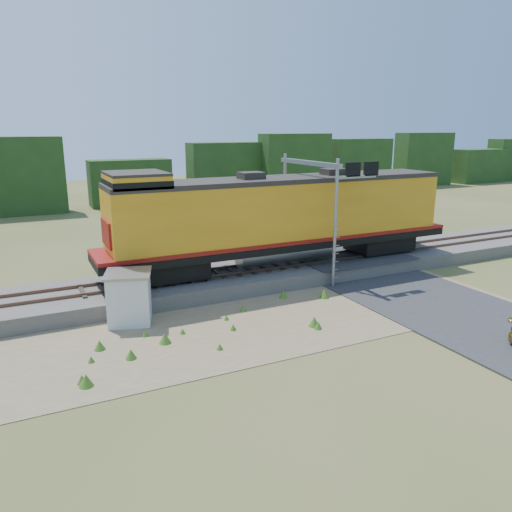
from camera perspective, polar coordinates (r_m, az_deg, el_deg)
ground at (r=23.63m, az=5.27°, el=-7.04°), size 140.00×140.00×0.00m
ballast at (r=28.49m, az=-0.98°, el=-2.33°), size 70.00×5.00×0.80m
rails at (r=28.36m, az=-0.98°, el=-1.40°), size 70.00×1.54×0.16m
dirt_shoulder at (r=23.12m, az=0.35°, el=-7.43°), size 26.00×8.00×0.03m
road at (r=28.21m, az=16.76°, el=-3.80°), size 7.00×66.00×0.86m
tree_line_north at (r=58.13m, az=-14.68°, el=8.56°), size 130.00×3.00×6.50m
weed_clumps at (r=22.21m, az=-2.69°, el=-8.44°), size 15.00×6.20×0.56m
locomotive at (r=28.65m, az=2.79°, el=4.56°), size 21.59×3.29×5.57m
shed at (r=23.32m, az=-14.27°, el=-4.59°), size 2.51×2.51×2.38m
signal_gantry at (r=28.98m, az=7.34°, el=7.76°), size 2.80×6.20×7.07m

